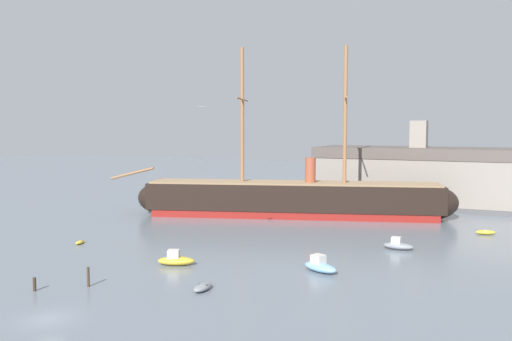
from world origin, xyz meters
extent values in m
plane|color=slate|center=(0.00, 0.00, 0.00)|extent=(400.00, 400.00, 0.00)
cube|color=maroon|center=(0.29, 56.71, 0.64)|extent=(49.34, 21.48, 1.28)
cube|color=black|center=(0.29, 56.71, 3.58)|extent=(51.40, 22.37, 4.59)
ellipsoid|color=black|center=(-22.32, 49.81, 2.94)|extent=(10.87, 9.33, 5.87)
ellipsoid|color=black|center=(22.90, 63.61, 2.94)|extent=(10.87, 9.33, 5.87)
cube|color=#9E7F5B|center=(0.29, 56.71, 6.01)|extent=(50.24, 21.48, 0.28)
cylinder|color=#936642|center=(-8.31, 54.08, 17.80)|extent=(0.64, 0.64, 23.86)
cylinder|color=#936642|center=(-8.31, 54.08, 20.66)|extent=(3.85, 11.87, 0.26)
cylinder|color=#936642|center=(8.89, 59.33, 17.80)|extent=(0.64, 0.64, 23.86)
cylinder|color=#936642|center=(8.89, 59.33, 20.66)|extent=(3.85, 11.87, 0.26)
cylinder|color=#936642|center=(-27.84, 48.12, 7.36)|extent=(7.90, 2.81, 2.44)
cylinder|color=#9E4C33|center=(3.24, 57.61, 8.17)|extent=(1.84, 1.84, 4.59)
ellipsoid|color=gray|center=(7.76, 12.17, 0.34)|extent=(1.30, 2.88, 0.68)
cube|color=#4C4C51|center=(7.76, 12.17, 0.59)|extent=(1.06, 0.28, 0.10)
ellipsoid|color=gold|center=(0.08, 19.37, 0.50)|extent=(4.62, 3.31, 1.00)
cube|color=beige|center=(-0.20, 19.25, 1.29)|extent=(1.65, 1.57, 1.00)
ellipsoid|color=gold|center=(-18.08, 23.58, 0.23)|extent=(1.30, 2.10, 0.46)
cube|color=#4C4C51|center=(-18.08, 23.58, 0.40)|extent=(0.75, 0.35, 0.07)
ellipsoid|color=#7FB2D6|center=(16.11, 23.48, 0.52)|extent=(4.81, 3.52, 1.04)
cube|color=beige|center=(15.83, 23.61, 1.35)|extent=(1.73, 1.66, 1.04)
ellipsoid|color=gray|center=(21.97, 38.16, 0.45)|extent=(3.92, 1.75, 0.90)
cube|color=beige|center=(21.70, 38.17, 1.17)|extent=(1.22, 1.09, 0.90)
ellipsoid|color=#1E284C|center=(-27.28, 55.29, 0.51)|extent=(4.50, 4.17, 1.01)
cube|color=beige|center=(-27.05, 55.10, 1.32)|extent=(1.77, 1.76, 1.01)
ellipsoid|color=gold|center=(31.97, 53.43, 0.34)|extent=(3.14, 2.09, 0.68)
cube|color=beige|center=(31.97, 53.43, 0.60)|extent=(0.58, 1.10, 0.11)
ellipsoid|color=#236670|center=(3.65, 64.73, 0.29)|extent=(2.67, 2.20, 0.58)
cube|color=#B2ADA3|center=(3.65, 64.73, 0.51)|extent=(0.67, 0.90, 0.09)
cylinder|color=#382B1E|center=(-7.05, 5.25, 0.66)|extent=(0.32, 0.32, 1.32)
cylinder|color=#423323|center=(-3.28, 8.55, 1.00)|extent=(0.27, 0.27, 2.00)
cube|color=#565659|center=(22.12, 80.84, 0.40)|extent=(51.86, 17.80, 0.80)
cube|color=gray|center=(22.12, 80.84, 5.16)|extent=(47.15, 14.84, 8.73)
cube|color=#5B514C|center=(22.12, 80.84, 10.59)|extent=(48.09, 15.13, 2.13)
cube|color=gray|center=(18.26, 80.84, 14.36)|extent=(3.20, 3.20, 5.42)
ellipsoid|color=silver|center=(-0.82, 27.08, 18.46)|extent=(0.27, 0.33, 0.11)
sphere|color=silver|center=(-0.72, 26.92, 18.47)|extent=(0.09, 0.09, 0.09)
cube|color=#ADA89E|center=(-0.57, 27.25, 18.48)|extent=(0.48, 0.37, 0.11)
cube|color=#ADA89E|center=(-1.08, 26.92, 18.48)|extent=(0.48, 0.37, 0.11)
camera|label=1|loc=(34.15, -33.13, 16.06)|focal=38.36mm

